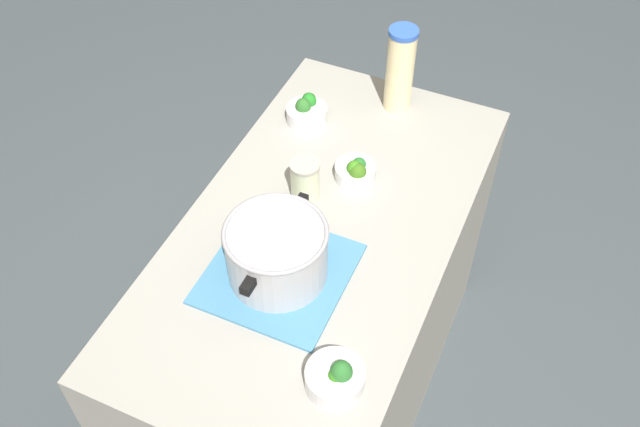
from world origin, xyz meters
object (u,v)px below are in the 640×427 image
(broccoli_bowl_center, at_px, (306,112))
(broccoli_bowl_front, at_px, (336,378))
(cooking_pot, at_px, (277,252))
(mason_jar, at_px, (305,180))
(lemonade_pitcher, at_px, (400,69))
(broccoli_bowl_back, at_px, (356,171))

(broccoli_bowl_center, bearing_deg, broccoli_bowl_front, -151.17)
(cooking_pot, relative_size, mason_jar, 2.54)
(lemonade_pitcher, relative_size, mason_jar, 2.16)
(lemonade_pitcher, height_order, broccoli_bowl_front, lemonade_pitcher)
(broccoli_bowl_front, height_order, broccoli_bowl_center, broccoli_bowl_front)
(lemonade_pitcher, bearing_deg, broccoli_bowl_back, -179.38)
(broccoli_bowl_center, bearing_deg, broccoli_bowl_back, -126.67)
(cooking_pot, relative_size, broccoli_bowl_center, 2.63)
(cooking_pot, bearing_deg, lemonade_pitcher, -3.53)
(broccoli_bowl_front, height_order, broccoli_bowl_back, broccoli_bowl_front)
(broccoli_bowl_center, relative_size, broccoli_bowl_back, 1.08)
(cooking_pot, bearing_deg, mason_jar, 10.41)
(mason_jar, bearing_deg, broccoli_bowl_front, -148.61)
(lemonade_pitcher, distance_m, broccoli_bowl_back, 0.36)
(cooking_pot, relative_size, broccoli_bowl_back, 2.83)
(cooking_pot, distance_m, broccoli_bowl_center, 0.59)
(cooking_pot, bearing_deg, broccoli_bowl_center, 17.86)
(broccoli_bowl_center, bearing_deg, lemonade_pitcher, -52.15)
(lemonade_pitcher, bearing_deg, broccoli_bowl_center, 127.85)
(lemonade_pitcher, relative_size, broccoli_bowl_back, 2.41)
(lemonade_pitcher, height_order, broccoli_bowl_center, lemonade_pitcher)
(broccoli_bowl_front, xyz_separation_m, broccoli_bowl_back, (0.61, 0.20, -0.00))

